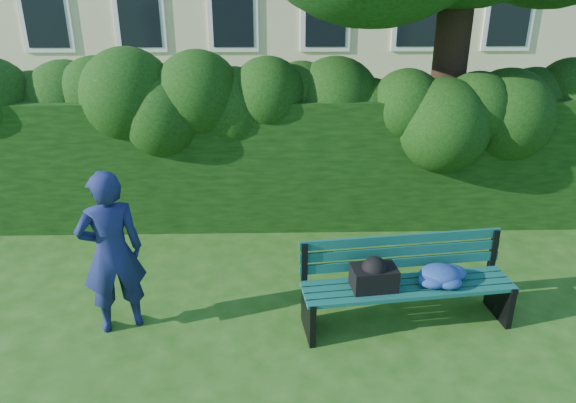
{
  "coord_description": "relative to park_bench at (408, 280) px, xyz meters",
  "views": [
    {
      "loc": [
        -0.14,
        -5.21,
        3.48
      ],
      "look_at": [
        0.0,
        0.6,
        0.95
      ],
      "focal_mm": 35.0,
      "sensor_mm": 36.0,
      "label": 1
    }
  ],
  "objects": [
    {
      "name": "ground",
      "position": [
        -1.18,
        0.38,
        -0.5
      ],
      "size": [
        80.0,
        80.0,
        0.0
      ],
      "primitive_type": "plane",
      "color": "#205211",
      "rests_on": "ground"
    },
    {
      "name": "hedge",
      "position": [
        -1.18,
        2.58,
        0.4
      ],
      "size": [
        10.0,
        1.0,
        1.8
      ],
      "color": "black",
      "rests_on": "ground"
    },
    {
      "name": "park_bench",
      "position": [
        0.0,
        0.0,
        0.0
      ],
      "size": [
        2.18,
        0.82,
        0.89
      ],
      "rotation": [
        0.0,
        0.0,
        0.12
      ],
      "color": "#105451",
      "rests_on": "ground"
    },
    {
      "name": "man_reading",
      "position": [
        -2.92,
        -0.0,
        0.35
      ],
      "size": [
        0.73,
        0.62,
        1.7
      ],
      "primitive_type": "imported",
      "rotation": [
        0.0,
        0.0,
        3.55
      ],
      "color": "#161F50",
      "rests_on": "ground"
    }
  ]
}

